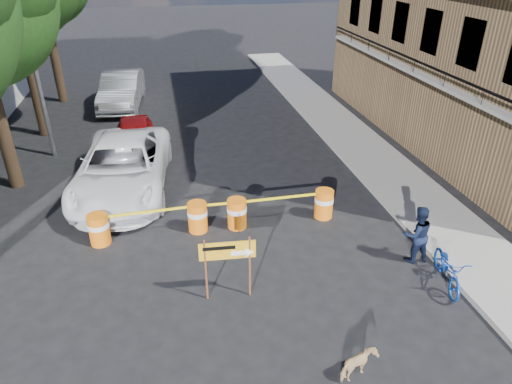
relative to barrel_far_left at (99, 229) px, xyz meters
name	(u,v)px	position (x,y,z in m)	size (l,w,h in m)	color
ground	(248,290)	(3.65, -2.81, -0.47)	(120.00, 120.00, 0.00)	black
sidewalk_east	(378,163)	(9.85, 3.19, -0.40)	(2.40, 40.00, 0.15)	gray
streetlamp	(31,41)	(-2.29, 6.69, 3.90)	(1.25, 0.18, 8.00)	gray
barrel_far_left	(99,229)	(0.00, 0.00, 0.00)	(0.58, 0.58, 0.90)	orange
barrel_mid_left	(198,216)	(2.73, 0.10, 0.00)	(0.58, 0.58, 0.90)	orange
barrel_mid_right	(237,213)	(3.87, 0.06, 0.00)	(0.58, 0.58, 0.90)	orange
barrel_far_right	(324,203)	(6.55, 0.08, 0.00)	(0.58, 0.58, 0.90)	orange
detour_sign	(234,255)	(3.31, -2.94, 0.73)	(1.28, 0.25, 1.65)	#592D19
pedestrian	(417,234)	(8.15, -2.49, 0.33)	(0.78, 0.61, 1.60)	black
bicycle	(451,254)	(8.45, -3.54, 0.41)	(0.62, 0.93, 1.77)	blue
dog	(358,365)	(5.23, -5.71, -0.15)	(0.35, 0.76, 0.64)	#DBB77D
suv_white	(123,167)	(0.55, 3.11, 0.39)	(2.85, 6.19, 1.72)	white
sedan_red	(135,137)	(0.85, 6.32, 0.19)	(1.56, 3.89, 1.32)	#AA0E0F
sedan_silver	(122,90)	(0.05, 12.67, 0.38)	(1.81, 5.19, 1.71)	#ADB0B4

